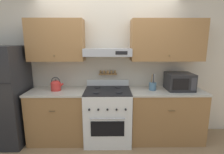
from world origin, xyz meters
name	(u,v)px	position (x,y,z in m)	size (l,w,h in m)	color
ground_plane	(108,148)	(0.00, 0.00, 0.00)	(16.00, 16.00, 0.00)	#937551
wall_back	(111,59)	(0.07, 0.61, 1.45)	(5.20, 0.46, 2.55)	beige
counter_left	(59,115)	(-0.89, 0.33, 0.46)	(0.98, 0.65, 0.92)	olive
counter_right	(165,114)	(1.04, 0.33, 0.46)	(1.29, 0.65, 0.92)	olive
stove_range	(108,115)	(0.00, 0.29, 0.47)	(0.79, 0.72, 1.05)	white
refrigerator	(2,96)	(-1.83, 0.27, 0.85)	(0.80, 0.75, 1.70)	#232326
tea_kettle	(56,85)	(-0.90, 0.33, 1.02)	(0.22, 0.17, 0.24)	red
microwave	(179,82)	(1.26, 0.35, 1.07)	(0.45, 0.40, 0.30)	#232326
utensil_crock	(153,86)	(0.79, 0.33, 1.00)	(0.12, 0.12, 0.29)	slate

